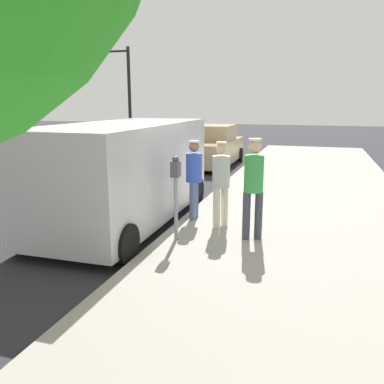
{
  "coord_description": "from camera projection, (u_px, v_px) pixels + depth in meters",
  "views": [
    {
      "loc": [
        3.67,
        -7.05,
        2.58
      ],
      "look_at": [
        1.65,
        -0.62,
        1.05
      ],
      "focal_mm": 37.21,
      "sensor_mm": 36.0,
      "label": 1
    }
  ],
  "objects": [
    {
      "name": "pedestrian_in_green",
      "position": [
        254.0,
        182.0,
        7.0
      ],
      "size": [
        0.35,
        0.34,
        1.81
      ],
      "color": "#383D47",
      "rests_on": "sidewalk_slab"
    },
    {
      "name": "pedestrian_in_blue",
      "position": [
        194.0,
        175.0,
        8.31
      ],
      "size": [
        0.34,
        0.36,
        1.65
      ],
      "color": "#4C608C",
      "rests_on": "sidewalk_slab"
    },
    {
      "name": "ground_plane",
      "position": [
        125.0,
        230.0,
        8.2
      ],
      "size": [
        80.0,
        80.0,
        0.0
      ],
      "primitive_type": "plane",
      "color": "#2D2D33"
    },
    {
      "name": "pedestrian_in_gray",
      "position": [
        221.0,
        179.0,
        7.7
      ],
      "size": [
        0.34,
        0.34,
        1.69
      ],
      "color": "beige",
      "rests_on": "sidewalk_slab"
    },
    {
      "name": "parked_sedan_ahead",
      "position": [
        212.0,
        148.0,
        16.27
      ],
      "size": [
        1.95,
        4.4,
        1.65
      ],
      "color": "tan",
      "rests_on": "ground"
    },
    {
      "name": "traffic_light_corner",
      "position": [
        114.0,
        83.0,
        19.88
      ],
      "size": [
        2.48,
        0.42,
        5.2
      ],
      "color": "black",
      "rests_on": "ground"
    },
    {
      "name": "parked_van",
      "position": [
        126.0,
        171.0,
        8.4
      ],
      "size": [
        2.16,
        5.22,
        2.15
      ],
      "color": "#BCBCC1",
      "rests_on": "ground"
    },
    {
      "name": "sidewalk_slab",
      "position": [
        300.0,
        244.0,
        7.16
      ],
      "size": [
        5.0,
        32.0,
        0.15
      ],
      "primitive_type": "cube",
      "color": "#9E998E",
      "rests_on": "ground"
    },
    {
      "name": "parking_meter_near",
      "position": [
        176.0,
        184.0,
        6.96
      ],
      "size": [
        0.14,
        0.18,
        1.52
      ],
      "color": "gray",
      "rests_on": "sidewalk_slab"
    }
  ]
}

